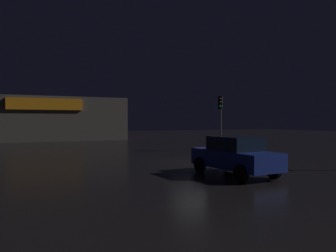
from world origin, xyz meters
TOP-DOWN VIEW (x-y plane):
  - ground_plane at (0.00, 0.00)m, footprint 120.00×120.00m
  - store_building at (-5.46, 28.25)m, footprint 19.28×9.31m
  - traffic_signal_opposite at (5.76, 5.93)m, footprint 0.42×0.42m
  - car_near at (-0.69, -4.61)m, footprint 2.10×4.37m

SIDE VIEW (x-z plane):
  - ground_plane at x=0.00m, z-range 0.00..0.00m
  - car_near at x=-0.69m, z-range 0.02..1.70m
  - store_building at x=-5.46m, z-range 0.00..5.18m
  - traffic_signal_opposite at x=5.76m, z-range 1.01..5.30m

